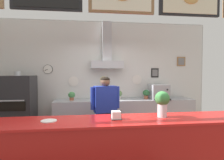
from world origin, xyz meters
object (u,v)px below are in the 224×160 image
espresso_machine (159,92)px  shop_worker (105,112)px  pizza_oven (18,109)px  potted_sage (72,96)px  potted_basil (146,94)px  potted_oregano (105,95)px  basil_vase (162,103)px  condiment_plate (49,121)px  potted_thyme (119,94)px  napkin_holder (116,115)px

espresso_machine → shop_worker: bearing=-145.9°
pizza_oven → potted_sage: pizza_oven is taller
espresso_machine → potted_basil: size_ratio=2.30×
potted_oregano → potted_sage: (-0.86, -0.02, -0.00)m
potted_basil → basil_vase: size_ratio=0.65×
espresso_machine → potted_basil: 0.34m
potted_sage → condiment_plate: potted_sage is taller
potted_thyme → potted_sage: 1.21m
potted_basil → potted_sage: 1.97m
espresso_machine → potted_sage: bearing=179.3°
potted_oregano → potted_sage: bearing=-178.8°
shop_worker → basil_vase: shop_worker is taller
espresso_machine → condiment_plate: size_ratio=2.73×
pizza_oven → potted_oregano: size_ratio=7.33×
potted_basil → condiment_plate: bearing=-131.5°
shop_worker → condiment_plate: bearing=45.7°
potted_basil → potted_sage: (-1.97, -0.02, -0.02)m
pizza_oven → condiment_plate: (1.11, -2.08, 0.22)m
condiment_plate → shop_worker: bearing=55.5°
potted_basil → napkin_holder: 2.63m
pizza_oven → shop_worker: 2.14m
napkin_holder → espresso_machine: bearing=56.8°
napkin_holder → condiment_plate: bearing=179.9°
potted_sage → napkin_holder: potted_sage is taller
potted_basil → potted_sage: potted_basil is taller
potted_oregano → basil_vase: size_ratio=0.61×
potted_basil → potted_thyme: potted_basil is taller
condiment_plate → napkin_holder: bearing=-0.1°
potted_oregano → napkin_holder: 2.35m
pizza_oven → potted_basil: pizza_oven is taller
pizza_oven → shop_worker: bearing=-22.4°
pizza_oven → potted_thyme: pizza_oven is taller
potted_sage → basil_vase: basil_vase is taller
potted_oregano → espresso_machine: bearing=-1.8°
espresso_machine → basil_vase: basil_vase is taller
potted_thyme → napkin_holder: 2.35m
potted_thyme → condiment_plate: potted_thyme is taller
potted_basil → napkin_holder: size_ratio=1.62×
potted_basil → potted_sage: bearing=-179.4°
pizza_oven → potted_oregano: (2.07, 0.27, 0.27)m
potted_sage → basil_vase: size_ratio=0.58×
potted_basil → potted_oregano: 1.12m
pizza_oven → potted_sage: (1.21, 0.25, 0.27)m
espresso_machine → potted_thyme: size_ratio=2.32×
espresso_machine → napkin_holder: 2.75m
potted_oregano → potted_sage: potted_oregano is taller
condiment_plate → potted_oregano: bearing=67.7°
shop_worker → condiment_plate: size_ratio=7.58×
potted_basil → potted_sage: size_ratio=1.11×
shop_worker → potted_oregano: size_ratio=6.84×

